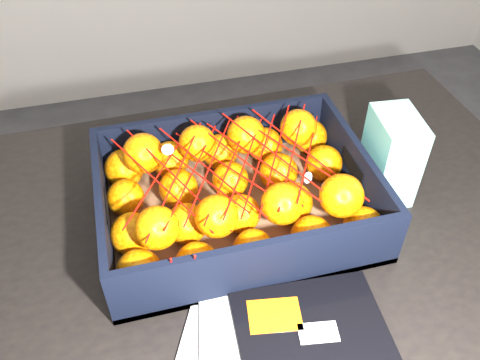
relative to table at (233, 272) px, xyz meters
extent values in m
cube|color=black|center=(0.00, 0.00, 0.08)|extent=(1.21, 0.82, 0.04)
cylinder|color=black|center=(0.55, 0.35, -0.30)|extent=(0.06, 0.06, 0.71)
cube|color=orange|center=(0.02, -0.17, 0.12)|extent=(0.08, 0.07, 0.00)
cube|color=white|center=(0.07, -0.22, 0.12)|extent=(0.06, 0.04, 0.00)
cube|color=brown|center=(0.02, 0.05, 0.10)|extent=(0.45, 0.34, 0.01)
cube|color=black|center=(0.02, 0.21, 0.15)|extent=(0.45, 0.01, 0.11)
cube|color=black|center=(0.02, -0.11, 0.15)|extent=(0.45, 0.01, 0.11)
cube|color=black|center=(-0.20, 0.05, 0.15)|extent=(0.01, 0.31, 0.11)
cube|color=black|center=(0.24, 0.05, 0.15)|extent=(0.01, 0.31, 0.11)
sphere|color=orange|center=(-0.16, -0.07, 0.14)|extent=(0.07, 0.07, 0.07)
sphere|color=orange|center=(-0.16, 0.01, 0.14)|extent=(0.07, 0.07, 0.07)
sphere|color=orange|center=(-0.16, 0.09, 0.14)|extent=(0.06, 0.06, 0.06)
sphere|color=orange|center=(-0.16, 0.17, 0.14)|extent=(0.07, 0.07, 0.07)
sphere|color=orange|center=(-0.07, -0.08, 0.14)|extent=(0.07, 0.07, 0.07)
sphere|color=orange|center=(-0.07, 0.01, 0.14)|extent=(0.07, 0.07, 0.07)
sphere|color=orange|center=(-0.07, 0.09, 0.14)|extent=(0.07, 0.07, 0.07)
sphere|color=orange|center=(-0.07, 0.17, 0.14)|extent=(0.07, 0.07, 0.07)
sphere|color=orange|center=(0.02, -0.07, 0.14)|extent=(0.06, 0.06, 0.06)
sphere|color=orange|center=(0.02, 0.01, 0.14)|extent=(0.06, 0.06, 0.06)
sphere|color=orange|center=(0.02, 0.09, 0.14)|extent=(0.06, 0.06, 0.06)
sphere|color=orange|center=(0.02, 0.17, 0.14)|extent=(0.07, 0.07, 0.07)
sphere|color=orange|center=(0.11, -0.07, 0.14)|extent=(0.07, 0.07, 0.07)
sphere|color=orange|center=(0.10, 0.01, 0.14)|extent=(0.07, 0.07, 0.07)
sphere|color=orange|center=(0.11, 0.09, 0.14)|extent=(0.07, 0.07, 0.07)
sphere|color=orange|center=(0.11, 0.17, 0.14)|extent=(0.07, 0.07, 0.07)
sphere|color=orange|center=(0.20, -0.07, 0.14)|extent=(0.07, 0.07, 0.07)
sphere|color=orange|center=(0.20, 0.01, 0.14)|extent=(0.07, 0.07, 0.07)
sphere|color=orange|center=(0.19, 0.09, 0.14)|extent=(0.07, 0.07, 0.07)
sphere|color=orange|center=(0.20, 0.17, 0.14)|extent=(0.07, 0.07, 0.07)
sphere|color=orange|center=(-0.12, -0.04, 0.20)|extent=(0.07, 0.07, 0.07)
sphere|color=orange|center=(-0.12, 0.14, 0.20)|extent=(0.07, 0.07, 0.07)
sphere|color=orange|center=(-0.03, -0.04, 0.20)|extent=(0.07, 0.07, 0.07)
sphere|color=orange|center=(-0.03, 0.14, 0.20)|extent=(0.07, 0.07, 0.07)
sphere|color=orange|center=(0.07, -0.04, 0.20)|extent=(0.07, 0.07, 0.07)
sphere|color=orange|center=(0.06, 0.14, 0.20)|extent=(0.07, 0.07, 0.07)
sphere|color=orange|center=(0.16, -0.05, 0.20)|extent=(0.07, 0.07, 0.07)
sphere|color=orange|center=(0.16, 0.14, 0.20)|extent=(0.07, 0.07, 0.07)
cylinder|color=red|center=(-0.11, 0.04, 0.21)|extent=(0.13, 0.23, 0.02)
cylinder|color=red|center=(-0.08, 0.05, 0.21)|extent=(0.13, 0.23, 0.04)
cylinder|color=red|center=(-0.05, 0.06, 0.21)|extent=(0.13, 0.24, 0.01)
cylinder|color=red|center=(-0.02, 0.05, 0.21)|extent=(0.13, 0.23, 0.02)
cylinder|color=red|center=(0.00, 0.06, 0.21)|extent=(0.13, 0.23, 0.02)
cylinder|color=red|center=(0.03, 0.06, 0.22)|extent=(0.13, 0.24, 0.02)
cylinder|color=red|center=(0.06, 0.05, 0.22)|extent=(0.13, 0.24, 0.00)
cylinder|color=red|center=(0.09, 0.05, 0.22)|extent=(0.13, 0.23, 0.03)
cylinder|color=red|center=(0.11, 0.05, 0.22)|extent=(0.13, 0.24, 0.00)
cylinder|color=red|center=(0.14, 0.05, 0.21)|extent=(0.13, 0.23, 0.04)
cylinder|color=red|center=(-0.11, 0.06, 0.21)|extent=(0.13, 0.23, 0.04)
cylinder|color=red|center=(-0.08, 0.04, 0.22)|extent=(0.13, 0.24, 0.02)
cylinder|color=red|center=(-0.05, 0.05, 0.22)|extent=(0.13, 0.24, 0.02)
cylinder|color=red|center=(-0.02, 0.05, 0.22)|extent=(0.13, 0.24, 0.00)
cylinder|color=red|center=(0.00, 0.04, 0.21)|extent=(0.13, 0.23, 0.02)
cylinder|color=red|center=(0.03, 0.04, 0.22)|extent=(0.13, 0.24, 0.02)
cylinder|color=red|center=(0.06, 0.05, 0.21)|extent=(0.13, 0.24, 0.00)
cylinder|color=red|center=(0.09, 0.05, 0.21)|extent=(0.13, 0.23, 0.02)
cylinder|color=red|center=(0.11, 0.05, 0.22)|extent=(0.13, 0.24, 0.01)
cylinder|color=red|center=(0.14, 0.05, 0.21)|extent=(0.13, 0.23, 0.03)
cylinder|color=red|center=(-0.11, -0.10, 0.18)|extent=(0.00, 0.03, 0.09)
cylinder|color=red|center=(-0.08, -0.10, 0.18)|extent=(0.01, 0.04, 0.08)
cube|color=white|center=(0.30, 0.04, 0.18)|extent=(0.08, 0.11, 0.16)
camera|label=1|loc=(-0.13, -0.55, 0.75)|focal=37.99mm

